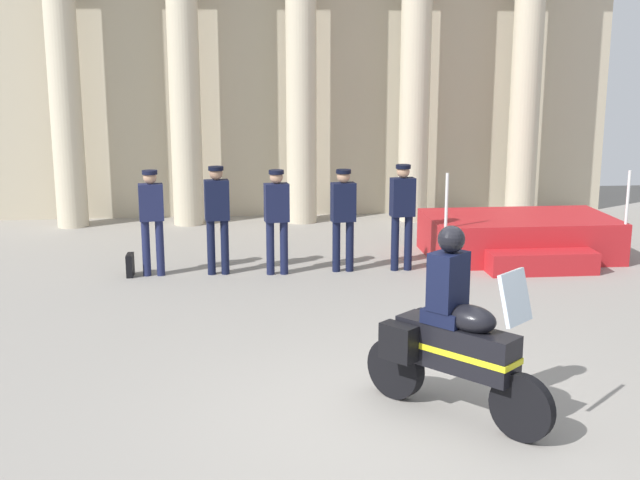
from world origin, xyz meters
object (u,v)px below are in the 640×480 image
object	(u,v)px
officer_in_row_4	(402,208)
officer_in_row_0	(152,214)
officer_in_row_1	(217,211)
reviewing_stand	(520,238)
briefcase_on_ground	(130,265)
officer_in_row_3	(343,212)
motorcycle_with_rider	(450,338)
officer_in_row_2	(277,213)

from	to	relation	value
officer_in_row_4	officer_in_row_0	bearing A→B (deg)	-8.41
officer_in_row_0	officer_in_row_1	xyz separation A→B (m)	(1.03, -0.02, 0.03)
officer_in_row_0	officer_in_row_1	size ratio (longest dim) A/B	0.97
reviewing_stand	briefcase_on_ground	distance (m)	6.66
officer_in_row_0	officer_in_row_1	world-z (taller)	officer_in_row_1
reviewing_stand	officer_in_row_1	distance (m)	5.31
briefcase_on_ground	officer_in_row_3	bearing A→B (deg)	-0.54
motorcycle_with_rider	briefcase_on_ground	size ratio (longest dim) A/B	5.28
officer_in_row_1	officer_in_row_4	size ratio (longest dim) A/B	1.00
officer_in_row_1	officer_in_row_3	distance (m)	2.03
officer_in_row_3	officer_in_row_4	size ratio (longest dim) A/B	0.96
officer_in_row_0	officer_in_row_4	distance (m)	4.02
officer_in_row_0	briefcase_on_ground	size ratio (longest dim) A/B	4.73
officer_in_row_2	officer_in_row_3	world-z (taller)	officer_in_row_2
motorcycle_with_rider	officer_in_row_0	bearing A→B (deg)	169.45
officer_in_row_0	motorcycle_with_rider	xyz separation A→B (m)	(3.39, -5.64, -0.21)
reviewing_stand	officer_in_row_1	size ratio (longest dim) A/B	1.84
officer_in_row_2	briefcase_on_ground	xyz separation A→B (m)	(-2.35, 0.12, -0.82)
motorcycle_with_rider	officer_in_row_1	bearing A→B (deg)	161.20
reviewing_stand	briefcase_on_ground	xyz separation A→B (m)	(-6.63, -0.63, -0.17)
officer_in_row_0	officer_in_row_3	distance (m)	3.06
officer_in_row_2	briefcase_on_ground	distance (m)	2.50
officer_in_row_0	officer_in_row_2	distance (m)	1.98
reviewing_stand	officer_in_row_2	size ratio (longest dim) A/B	1.90
officer_in_row_3	officer_in_row_4	world-z (taller)	officer_in_row_4
reviewing_stand	officer_in_row_3	bearing A→B (deg)	-168.37
motorcycle_with_rider	reviewing_stand	bearing A→B (deg)	113.89
officer_in_row_1	motorcycle_with_rider	size ratio (longest dim) A/B	0.92
officer_in_row_4	motorcycle_with_rider	bearing A→B (deg)	75.87
officer_in_row_1	officer_in_row_4	distance (m)	2.99
officer_in_row_4	motorcycle_with_rider	distance (m)	5.64
officer_in_row_3	motorcycle_with_rider	xyz separation A→B (m)	(0.34, -5.62, -0.19)
officer_in_row_1	officer_in_row_2	size ratio (longest dim) A/B	1.03
officer_in_row_1	officer_in_row_3	xyz separation A→B (m)	(2.03, -0.01, -0.05)
officer_in_row_1	officer_in_row_3	world-z (taller)	officer_in_row_1
officer_in_row_3	officer_in_row_0	bearing A→B (deg)	-8.22
briefcase_on_ground	officer_in_row_0	bearing A→B (deg)	-0.89
reviewing_stand	officer_in_row_1	world-z (taller)	officer_in_row_1
officer_in_row_3	briefcase_on_ground	distance (m)	3.53
reviewing_stand	officer_in_row_4	bearing A→B (deg)	-163.08
officer_in_row_3	briefcase_on_ground	size ratio (longest dim) A/B	4.66
officer_in_row_0	officer_in_row_3	size ratio (longest dim) A/B	1.01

